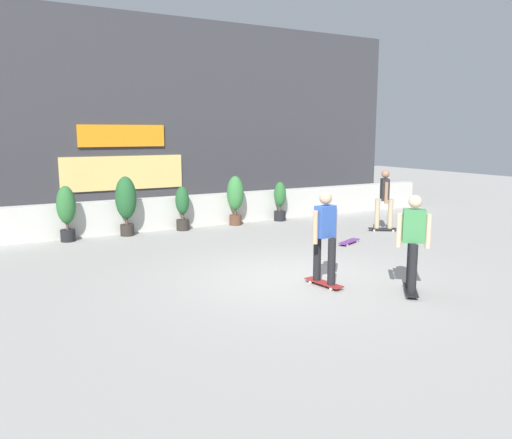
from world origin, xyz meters
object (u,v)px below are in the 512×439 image
at_px(skateboard_near_camera, 349,241).
at_px(skater_by_wall_right, 384,197).
at_px(potted_plant_1, 126,201).
at_px(potted_plant_0, 66,210).
at_px(potted_plant_4, 280,200).
at_px(potted_plant_2, 182,207).
at_px(skater_far_right, 413,240).
at_px(potted_plant_3, 235,197).
at_px(skater_by_wall_left, 325,235).

bearing_deg(skateboard_near_camera, skater_by_wall_right, 24.20).
bearing_deg(potted_plant_1, skater_by_wall_right, -23.84).
bearing_deg(potted_plant_0, potted_plant_4, 0.00).
bearing_deg(potted_plant_2, potted_plant_1, 180.00).
xyz_separation_m(skater_by_wall_right, skater_far_right, (-3.52, -4.46, 0.00)).
height_order(potted_plant_3, skater_by_wall_right, skater_by_wall_right).
bearing_deg(skateboard_near_camera, skater_far_right, -114.17).
relative_size(potted_plant_2, potted_plant_3, 0.85).
xyz_separation_m(potted_plant_3, skater_far_right, (-0.35, -7.29, 0.10)).
bearing_deg(potted_plant_3, potted_plant_2, -180.00).
bearing_deg(potted_plant_1, skater_by_wall_left, -73.51).
bearing_deg(skateboard_near_camera, potted_plant_0, 148.43).
relative_size(potted_plant_3, skater_by_wall_right, 0.86).
relative_size(potted_plant_0, skater_by_wall_right, 0.83).
distance_m(potted_plant_1, potted_plant_3, 3.23).
bearing_deg(skater_by_wall_right, skater_by_wall_left, -143.35).
relative_size(potted_plant_2, skater_far_right, 0.73).
distance_m(potted_plant_0, skater_far_right, 8.50).
distance_m(potted_plant_4, skater_by_wall_left, 6.88).
distance_m(potted_plant_3, skater_by_wall_left, 6.38).
xyz_separation_m(potted_plant_0, potted_plant_2, (3.07, 0.00, -0.14)).
relative_size(potted_plant_4, skateboard_near_camera, 1.49).
distance_m(potted_plant_2, skater_by_wall_left, 6.23).
relative_size(potted_plant_1, potted_plant_3, 1.08).
bearing_deg(potted_plant_1, potted_plant_2, 0.00).
xyz_separation_m(potted_plant_1, potted_plant_4, (4.77, 0.00, -0.28)).
bearing_deg(potted_plant_1, potted_plant_3, 0.00).
xyz_separation_m(skater_by_wall_left, skateboard_near_camera, (2.65, 2.54, -0.88)).
xyz_separation_m(potted_plant_4, skater_by_wall_right, (1.63, -2.83, 0.30)).
relative_size(potted_plant_3, potted_plant_4, 1.20).
relative_size(potted_plant_0, skateboard_near_camera, 1.73).
bearing_deg(potted_plant_0, skater_by_wall_right, -19.69).
distance_m(potted_plant_2, potted_plant_4, 3.20).
relative_size(potted_plant_2, potted_plant_4, 1.02).
relative_size(potted_plant_2, skateboard_near_camera, 1.52).
xyz_separation_m(potted_plant_1, potted_plant_3, (3.23, 0.00, -0.08)).
bearing_deg(potted_plant_0, skater_far_right, -58.99).
distance_m(potted_plant_2, skater_far_right, 7.41).
relative_size(potted_plant_3, skater_by_wall_left, 0.86).
xyz_separation_m(potted_plant_0, skater_by_wall_right, (7.90, -2.83, 0.14)).
xyz_separation_m(potted_plant_2, potted_plant_3, (1.65, 0.00, 0.17)).
bearing_deg(skater_far_right, potted_plant_2, 100.18).
distance_m(potted_plant_0, potted_plant_2, 3.08).
bearing_deg(skateboard_near_camera, potted_plant_1, 140.65).
distance_m(potted_plant_0, potted_plant_3, 4.73).
relative_size(potted_plant_0, skater_far_right, 0.83).
xyz_separation_m(potted_plant_4, skater_far_right, (-1.89, -7.29, 0.30)).
xyz_separation_m(potted_plant_0, potted_plant_1, (1.50, 0.00, 0.12)).
height_order(potted_plant_1, skater_far_right, skater_far_right).
height_order(potted_plant_2, skateboard_near_camera, potted_plant_2).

